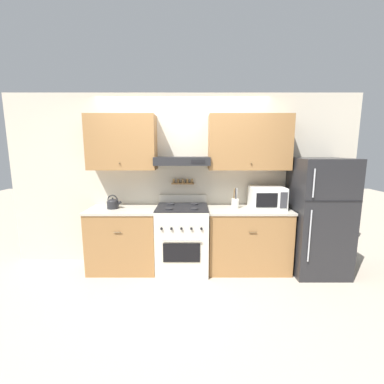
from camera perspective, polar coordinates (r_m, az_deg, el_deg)
The scene contains 9 objects.
ground_plane at distance 3.71m, azimuth -2.38°, elevation -18.64°, with size 16.00×16.00×0.00m, color #B2A38E.
wall_back at distance 3.85m, azimuth -1.57°, elevation 5.31°, with size 5.20×0.46×2.55m.
counter_left at distance 3.93m, azimuth -15.00°, elevation -10.03°, with size 0.98×0.61×0.91m.
counter_right at distance 3.89m, azimuth 12.12°, elevation -10.13°, with size 1.17×0.61×0.91m.
stove_range at distance 3.76m, azimuth -2.27°, elevation -10.24°, with size 0.72×0.68×1.06m.
refrigerator at distance 4.04m, azimuth 26.13°, elevation -4.85°, with size 0.72×0.73×1.63m.
tea_kettle at distance 3.84m, azimuth -17.30°, elevation -2.42°, with size 0.21×0.16×0.20m.
microwave at distance 3.82m, azimuth 16.20°, elevation -1.20°, with size 0.48×0.39×0.31m.
utensil_crock at distance 3.72m, azimuth 9.43°, elevation -2.43°, with size 0.11×0.11×0.29m.
Camera 1 is at (0.14, -3.26, 1.75)m, focal length 24.00 mm.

